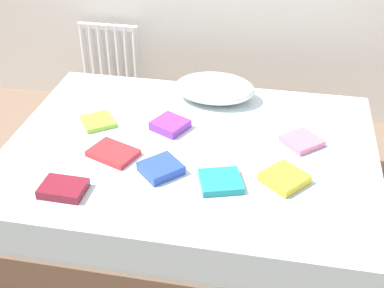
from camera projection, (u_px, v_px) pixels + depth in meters
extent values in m
plane|color=#7F6651|center=(190.00, 216.00, 2.99)|extent=(8.00, 8.00, 0.00)
cube|color=brown|center=(190.00, 198.00, 2.91)|extent=(2.00, 1.50, 0.28)
cube|color=silver|center=(190.00, 163.00, 2.77)|extent=(1.96, 1.46, 0.22)
cylinder|color=white|center=(85.00, 57.00, 3.92)|extent=(0.04, 0.04, 0.55)
cylinder|color=white|center=(94.00, 58.00, 3.91)|extent=(0.04, 0.04, 0.55)
cylinder|color=white|center=(102.00, 58.00, 3.89)|extent=(0.04, 0.04, 0.55)
cylinder|color=white|center=(111.00, 59.00, 3.88)|extent=(0.04, 0.04, 0.55)
cylinder|color=white|center=(119.00, 60.00, 3.87)|extent=(0.04, 0.04, 0.55)
cylinder|color=white|center=(128.00, 60.00, 3.86)|extent=(0.04, 0.04, 0.55)
cylinder|color=white|center=(136.00, 61.00, 3.85)|extent=(0.04, 0.04, 0.55)
cube|color=white|center=(107.00, 27.00, 3.74)|extent=(0.45, 0.04, 0.04)
cube|color=white|center=(113.00, 89.00, 4.03)|extent=(0.45, 0.04, 0.04)
ellipsoid|color=white|center=(215.00, 88.00, 3.10)|extent=(0.49, 0.32, 0.16)
cube|color=teal|center=(221.00, 181.00, 2.43)|extent=(0.24, 0.24, 0.04)
cube|color=#2847B7|center=(161.00, 168.00, 2.51)|extent=(0.25, 0.25, 0.05)
cube|color=#8CC638|center=(98.00, 122.00, 2.90)|extent=(0.24, 0.24, 0.03)
cube|color=purple|center=(170.00, 125.00, 2.85)|extent=(0.23, 0.23, 0.05)
cube|color=yellow|center=(284.00, 178.00, 2.44)|extent=(0.26, 0.26, 0.04)
cube|color=red|center=(113.00, 153.00, 2.63)|extent=(0.28, 0.25, 0.03)
cube|color=maroon|center=(63.00, 189.00, 2.38)|extent=(0.21, 0.16, 0.04)
cube|color=pink|center=(302.00, 141.00, 2.72)|extent=(0.25, 0.25, 0.03)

